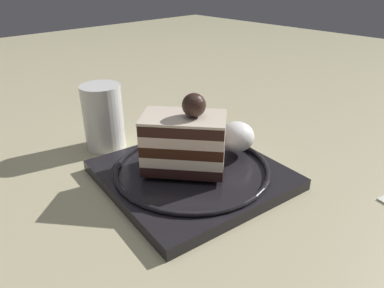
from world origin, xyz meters
name	(u,v)px	position (x,y,z in m)	size (l,w,h in m)	color
ground_plane	(175,183)	(0.00, 0.00, 0.00)	(2.40, 2.40, 0.00)	#B7AF86
dessert_plate	(192,173)	(0.01, 0.02, 0.01)	(0.23, 0.23, 0.02)	black
cake_slice	(184,141)	(0.01, 0.01, 0.06)	(0.11, 0.11, 0.10)	black
whipped_cream_dollop	(237,137)	(0.02, 0.09, 0.04)	(0.05, 0.05, 0.04)	white
fork	(185,135)	(-0.06, 0.07, 0.02)	(0.06, 0.10, 0.00)	silver
drink_glass_near	(104,121)	(-0.15, -0.01, 0.04)	(0.06, 0.06, 0.09)	white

